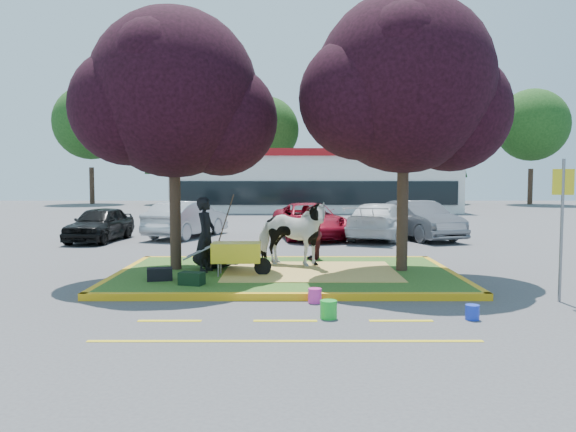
{
  "coord_description": "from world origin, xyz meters",
  "views": [
    {
      "loc": [
        0.04,
        -13.72,
        2.48
      ],
      "look_at": [
        0.05,
        0.5,
        1.49
      ],
      "focal_mm": 35.0,
      "sensor_mm": 36.0,
      "label": 1
    }
  ],
  "objects_px": {
    "car_silver": "(187,219)",
    "wheelbarrow": "(237,253)",
    "bucket_pink": "(315,296)",
    "cow": "(291,234)",
    "calf": "(215,258)",
    "bucket_green": "(329,309)",
    "bucket_blue": "(472,312)",
    "sign_post": "(562,213)",
    "car_black": "(100,224)",
    "handler": "(206,235)"
  },
  "relations": [
    {
      "from": "handler",
      "to": "bucket_blue",
      "type": "relative_size",
      "value": 7.06
    },
    {
      "from": "bucket_green",
      "to": "handler",
      "type": "bearing_deg",
      "value": 124.28
    },
    {
      "from": "cow",
      "to": "sign_post",
      "type": "bearing_deg",
      "value": -102.34
    },
    {
      "from": "car_silver",
      "to": "wheelbarrow",
      "type": "bearing_deg",
      "value": 126.23
    },
    {
      "from": "calf",
      "to": "car_silver",
      "type": "relative_size",
      "value": 0.25
    },
    {
      "from": "wheelbarrow",
      "to": "car_black",
      "type": "bearing_deg",
      "value": 124.48
    },
    {
      "from": "sign_post",
      "to": "handler",
      "type": "bearing_deg",
      "value": 175.05
    },
    {
      "from": "calf",
      "to": "car_silver",
      "type": "height_order",
      "value": "car_silver"
    },
    {
      "from": "bucket_green",
      "to": "wheelbarrow",
      "type": "bearing_deg",
      "value": 118.69
    },
    {
      "from": "cow",
      "to": "car_silver",
      "type": "relative_size",
      "value": 0.45
    },
    {
      "from": "car_black",
      "to": "calf",
      "type": "bearing_deg",
      "value": -48.52
    },
    {
      "from": "bucket_pink",
      "to": "car_black",
      "type": "relative_size",
      "value": 0.07
    },
    {
      "from": "cow",
      "to": "calf",
      "type": "xyz_separation_m",
      "value": [
        -1.96,
        -0.32,
        -0.61
      ]
    },
    {
      "from": "wheelbarrow",
      "to": "car_silver",
      "type": "relative_size",
      "value": 0.46
    },
    {
      "from": "calf",
      "to": "bucket_pink",
      "type": "bearing_deg",
      "value": -65.54
    },
    {
      "from": "sign_post",
      "to": "bucket_pink",
      "type": "bearing_deg",
      "value": -163.92
    },
    {
      "from": "bucket_green",
      "to": "car_silver",
      "type": "distance_m",
      "value": 14.27
    },
    {
      "from": "bucket_green",
      "to": "bucket_pink",
      "type": "xyz_separation_m",
      "value": [
        -0.18,
        1.22,
        -0.02
      ]
    },
    {
      "from": "sign_post",
      "to": "car_black",
      "type": "height_order",
      "value": "sign_post"
    },
    {
      "from": "bucket_blue",
      "to": "car_silver",
      "type": "xyz_separation_m",
      "value": [
        -7.38,
        13.48,
        0.62
      ]
    },
    {
      "from": "cow",
      "to": "bucket_green",
      "type": "height_order",
      "value": "cow"
    },
    {
      "from": "bucket_pink",
      "to": "calf",
      "type": "bearing_deg",
      "value": 125.97
    },
    {
      "from": "calf",
      "to": "bucket_blue",
      "type": "relative_size",
      "value": 4.41
    },
    {
      "from": "wheelbarrow",
      "to": "car_silver",
      "type": "height_order",
      "value": "car_silver"
    },
    {
      "from": "handler",
      "to": "wheelbarrow",
      "type": "relative_size",
      "value": 0.89
    },
    {
      "from": "calf",
      "to": "sign_post",
      "type": "relative_size",
      "value": 0.4
    },
    {
      "from": "bucket_green",
      "to": "bucket_blue",
      "type": "distance_m",
      "value": 2.5
    },
    {
      "from": "sign_post",
      "to": "car_black",
      "type": "xyz_separation_m",
      "value": [
        -12.67,
        10.54,
        -1.11
      ]
    },
    {
      "from": "wheelbarrow",
      "to": "sign_post",
      "type": "distance_m",
      "value": 7.06
    },
    {
      "from": "wheelbarrow",
      "to": "bucket_pink",
      "type": "xyz_separation_m",
      "value": [
        1.74,
        -2.29,
        -0.54
      ]
    },
    {
      "from": "cow",
      "to": "bucket_blue",
      "type": "distance_m",
      "value": 5.92
    },
    {
      "from": "calf",
      "to": "car_black",
      "type": "relative_size",
      "value": 0.29
    },
    {
      "from": "wheelbarrow",
      "to": "car_black",
      "type": "xyz_separation_m",
      "value": [
        -6.05,
        8.35,
        -0.01
      ]
    },
    {
      "from": "calf",
      "to": "handler",
      "type": "distance_m",
      "value": 0.87
    },
    {
      "from": "handler",
      "to": "sign_post",
      "type": "distance_m",
      "value": 7.93
    },
    {
      "from": "cow",
      "to": "handler",
      "type": "bearing_deg",
      "value": 133.32
    },
    {
      "from": "calf",
      "to": "handler",
      "type": "xyz_separation_m",
      "value": [
        -0.14,
        -0.53,
        0.67
      ]
    },
    {
      "from": "sign_post",
      "to": "bucket_blue",
      "type": "bearing_deg",
      "value": -132.48
    },
    {
      "from": "sign_post",
      "to": "car_silver",
      "type": "xyz_separation_m",
      "value": [
        -9.58,
        12.07,
        -1.03
      ]
    },
    {
      "from": "handler",
      "to": "car_black",
      "type": "bearing_deg",
      "value": 45.9
    },
    {
      "from": "cow",
      "to": "calf",
      "type": "bearing_deg",
      "value": 120.54
    },
    {
      "from": "sign_post",
      "to": "car_silver",
      "type": "distance_m",
      "value": 15.45
    },
    {
      "from": "bucket_green",
      "to": "car_silver",
      "type": "height_order",
      "value": "car_silver"
    },
    {
      "from": "bucket_pink",
      "to": "bucket_blue",
      "type": "distance_m",
      "value": 2.98
    },
    {
      "from": "cow",
      "to": "car_black",
      "type": "distance_m",
      "value": 10.15
    },
    {
      "from": "wheelbarrow",
      "to": "bucket_green",
      "type": "relative_size",
      "value": 6.45
    },
    {
      "from": "bucket_green",
      "to": "cow",
      "type": "bearing_deg",
      "value": 97.4
    },
    {
      "from": "handler",
      "to": "car_silver",
      "type": "xyz_separation_m",
      "value": [
        -2.15,
        9.39,
        -0.32
      ]
    },
    {
      "from": "cow",
      "to": "car_silver",
      "type": "height_order",
      "value": "cow"
    },
    {
      "from": "sign_post",
      "to": "car_black",
      "type": "bearing_deg",
      "value": 155.16
    }
  ]
}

